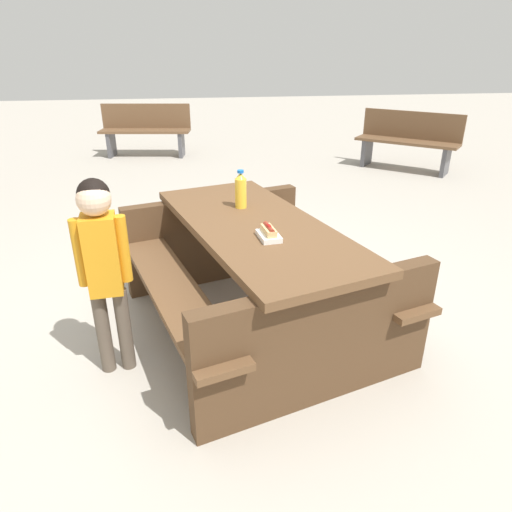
% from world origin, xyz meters
% --- Properties ---
extents(ground_plane, '(30.00, 30.00, 0.00)m').
position_xyz_m(ground_plane, '(0.00, 0.00, 0.00)').
color(ground_plane, '#ADA599').
rests_on(ground_plane, ground).
extents(picnic_table, '(2.12, 1.85, 0.75)m').
position_xyz_m(picnic_table, '(0.00, 0.00, 0.44)').
color(picnic_table, brown).
rests_on(picnic_table, ground).
extents(soda_bottle, '(0.08, 0.08, 0.26)m').
position_xyz_m(soda_bottle, '(-0.31, -0.05, 0.87)').
color(soda_bottle, yellow).
rests_on(soda_bottle, picnic_table).
extents(hotdog_tray, '(0.19, 0.13, 0.08)m').
position_xyz_m(hotdog_tray, '(0.26, 0.03, 0.78)').
color(hotdog_tray, white).
rests_on(hotdog_tray, picnic_table).
extents(child_in_coat, '(0.18, 0.28, 1.15)m').
position_xyz_m(child_in_coat, '(0.32, -0.88, 0.74)').
color(child_in_coat, brown).
rests_on(child_in_coat, ground).
extents(park_bench_near, '(1.30, 1.39, 0.85)m').
position_xyz_m(park_bench_near, '(-3.96, 2.94, 0.45)').
color(park_bench_near, brown).
rests_on(park_bench_near, ground).
extents(park_bench_mid, '(0.62, 1.54, 0.85)m').
position_xyz_m(park_bench_mid, '(-5.55, -1.04, 0.45)').
color(park_bench_mid, brown).
rests_on(park_bench_mid, ground).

